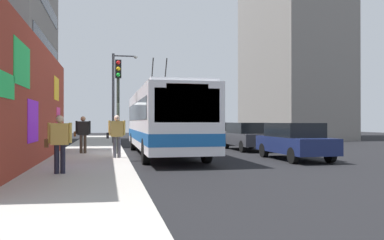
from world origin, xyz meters
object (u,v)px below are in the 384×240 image
(pedestrian_at_curb, at_px, (117,133))
(street_lamp, at_px, (116,91))
(parked_car_silver, at_px, (217,133))
(pedestrian_midblock, at_px, (83,131))
(city_bus, at_px, (163,119))
(traffic_light, at_px, (118,91))
(pedestrian_near_wall, at_px, (59,140))
(parked_car_dark_gray, at_px, (247,136))
(parked_car_navy, at_px, (294,140))

(pedestrian_at_curb, xyz_separation_m, street_lamp, (11.42, -0.22, 2.60))
(parked_car_silver, xyz_separation_m, pedestrian_at_curb, (-11.04, 7.46, 0.35))
(parked_car_silver, relative_size, street_lamp, 0.71)
(parked_car_silver, relative_size, pedestrian_midblock, 2.57)
(city_bus, distance_m, pedestrian_at_curb, 3.31)
(pedestrian_at_curb, relative_size, traffic_light, 0.40)
(pedestrian_midblock, relative_size, street_lamp, 0.28)
(parked_car_silver, relative_size, pedestrian_near_wall, 2.69)
(city_bus, distance_m, street_lamp, 9.52)
(pedestrian_near_wall, relative_size, traffic_light, 0.38)
(traffic_light, bearing_deg, parked_car_dark_gray, -69.45)
(parked_car_silver, height_order, pedestrian_at_curb, pedestrian_at_curb)
(traffic_light, distance_m, street_lamp, 9.47)
(city_bus, xyz_separation_m, pedestrian_near_wall, (-6.95, 3.96, -0.63))
(parked_car_navy, distance_m, pedestrian_near_wall, 9.86)
(parked_car_silver, xyz_separation_m, pedestrian_near_wall, (-15.65, 9.16, 0.29))
(traffic_light, bearing_deg, parked_car_silver, -39.03)
(parked_car_navy, height_order, street_lamp, street_lamp)
(parked_car_silver, height_order, traffic_light, traffic_light)
(parked_car_silver, distance_m, pedestrian_midblock, 12.30)
(pedestrian_near_wall, bearing_deg, street_lamp, -6.83)
(city_bus, relative_size, parked_car_navy, 2.72)
(city_bus, relative_size, pedestrian_near_wall, 7.08)
(parked_car_navy, bearing_deg, traffic_light, 68.16)
(parked_car_silver, xyz_separation_m, pedestrian_midblock, (-8.41, 8.96, 0.34))
(parked_car_silver, bearing_deg, pedestrian_at_curb, 145.96)
(parked_car_silver, bearing_deg, city_bus, 149.12)
(parked_car_navy, bearing_deg, city_bus, 57.45)
(pedestrian_midblock, bearing_deg, street_lamp, -11.08)
(city_bus, bearing_deg, pedestrian_at_curb, 136.12)
(city_bus, relative_size, pedestrian_at_curb, 6.71)
(street_lamp, bearing_deg, pedestrian_at_curb, 178.91)
(parked_car_dark_gray, height_order, street_lamp, street_lamp)
(street_lamp, bearing_deg, city_bus, -167.31)
(pedestrian_midblock, distance_m, street_lamp, 9.33)
(parked_car_navy, distance_m, parked_car_dark_gray, 5.70)
(parked_car_dark_gray, distance_m, pedestrian_at_curb, 8.84)
(city_bus, bearing_deg, pedestrian_midblock, 85.70)
(parked_car_silver, bearing_deg, pedestrian_near_wall, 149.65)
(parked_car_navy, bearing_deg, parked_car_silver, -0.00)
(parked_car_silver, distance_m, pedestrian_at_curb, 13.33)
(city_bus, relative_size, traffic_light, 2.70)
(street_lamp, bearing_deg, pedestrian_midblock, 168.92)
(city_bus, xyz_separation_m, traffic_light, (-0.37, 2.15, 1.32))
(parked_car_dark_gray, xyz_separation_m, pedestrian_at_curb, (-4.73, 7.46, 0.35))
(pedestrian_near_wall, bearing_deg, pedestrian_at_curb, -20.30)
(parked_car_dark_gray, bearing_deg, pedestrian_at_curb, 122.39)
(city_bus, distance_m, parked_car_silver, 10.17)
(parked_car_navy, height_order, parked_car_dark_gray, same)
(traffic_light, bearing_deg, pedestrian_at_curb, 176.81)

